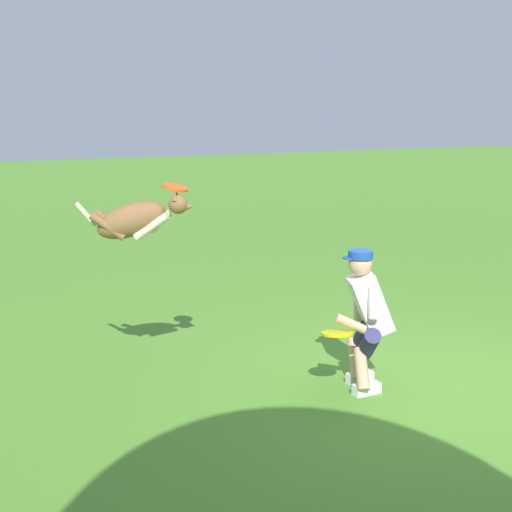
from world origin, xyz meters
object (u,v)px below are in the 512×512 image
Objects in this scene: frisbee_held at (337,334)px; dog at (136,219)px; frisbee_flying at (175,187)px; person at (366,315)px.

dog is at bearing -36.52° from frisbee_held.
person is at bearing 149.13° from frisbee_flying.
dog is (1.81, -0.96, 0.87)m from person.
dog is 0.44m from frisbee_flying.
frisbee_flying reaches higher than person.
person is 2.23m from dog.
frisbee_flying is at bearing -41.92° from frisbee_held.
frisbee_flying reaches higher than frisbee_held.
person is 5.47× the size of frisbee_flying.
dog is 4.08× the size of frisbee_flying.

